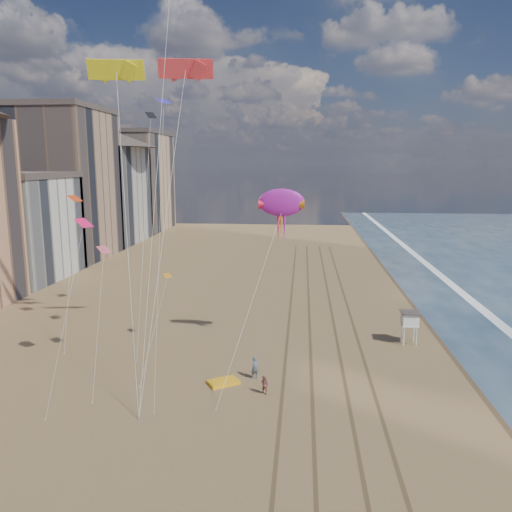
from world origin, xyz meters
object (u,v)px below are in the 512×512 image
at_px(lifeguard_stand, 410,319).
at_px(show_kite, 281,203).
at_px(grounded_kite, 223,382).
at_px(kite_flyer_a, 255,368).
at_px(kite_flyer_b, 265,385).

height_order(lifeguard_stand, show_kite, show_kite).
xyz_separation_m(grounded_kite, show_kite, (4.39, 8.79, 14.44)).
relative_size(grounded_kite, show_kite, 0.13).
bearing_deg(kite_flyer_a, lifeguard_stand, 3.66).
bearing_deg(kite_flyer_b, show_kite, 114.99).
bearing_deg(show_kite, kite_flyer_b, -94.27).
height_order(kite_flyer_a, kite_flyer_b, kite_flyer_a).
bearing_deg(show_kite, grounded_kite, -116.54).
height_order(lifeguard_stand, kite_flyer_a, lifeguard_stand).
bearing_deg(grounded_kite, kite_flyer_b, -56.41).
xyz_separation_m(kite_flyer_a, kite_flyer_b, (1.04, -2.96, -0.20)).
relative_size(lifeguard_stand, kite_flyer_b, 2.14).
xyz_separation_m(show_kite, kite_flyer_a, (-1.82, -7.47, -13.59)).
relative_size(show_kite, kite_flyer_b, 12.40).
distance_m(lifeguard_stand, kite_flyer_a, 18.04).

